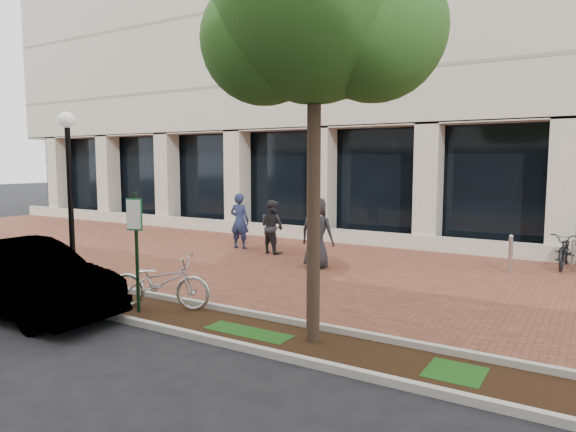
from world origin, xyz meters
The scene contains 14 objects.
ground centered at (0.00, 0.00, 0.00)m, with size 120.00×120.00×0.00m, color black.
brick_plaza centered at (0.00, 0.00, 0.01)m, with size 40.00×9.00×0.01m, color brown.
planting_strip centered at (0.00, -5.25, 0.01)m, with size 40.00×1.50×0.01m, color black.
curb_plaza_side centered at (0.00, -4.50, 0.06)m, with size 40.00×0.12×0.12m, color beige.
curb_street_side centered at (0.00, -6.00, 0.06)m, with size 40.00×0.12×0.12m, color beige.
parking_sign centered at (-0.64, -5.44, 1.51)m, with size 0.34×0.07×2.36m.
lamppost centered at (-3.22, -4.99, 2.29)m, with size 0.36×0.36×4.04m.
street_tree centered at (3.09, -5.03, 5.19)m, with size 3.76×3.13×6.97m.
locked_bicycle centered at (-0.46, -5.00, 0.54)m, with size 0.72×2.07×1.09m, color silver.
pedestrian_left centered at (-3.41, 1.57, 0.94)m, with size 0.69×0.45×1.88m, color #1D264A.
pedestrian_mid centered at (-1.98, 1.38, 0.86)m, with size 0.84×0.65×1.73m, color #28292D.
pedestrian_right centered at (0.31, 0.16, 0.98)m, with size 0.96×0.63×1.97m, color #28272C.
bollard centered at (5.01, 2.20, 0.53)m, with size 0.12×0.12×1.04m.
sedan_near_curb centered at (-2.41, -6.68, 0.71)m, with size 1.50×4.31×1.42m, color #B2B1B6.
Camera 1 is at (6.96, -12.25, 2.95)m, focal length 32.00 mm.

